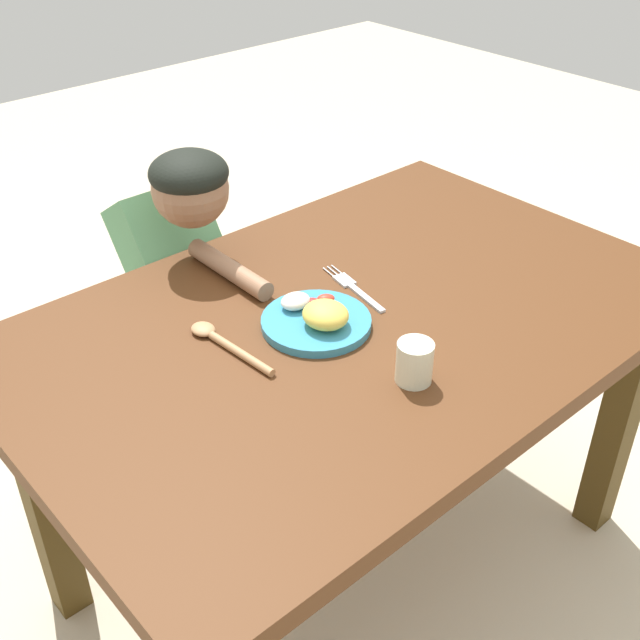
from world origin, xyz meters
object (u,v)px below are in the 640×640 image
Objects in this scene: person at (178,310)px; fork at (354,288)px; spoon at (222,342)px; drinking_cup at (414,362)px; plate at (317,318)px.

fork is at bearing 110.21° from person.
spoon is 0.37m from drinking_cup.
drinking_cup reaches higher than spoon.
person is (-0.03, 0.75, -0.24)m from drinking_cup.
person reaches higher than drinking_cup.
person reaches higher than spoon.
person is (0.16, 0.44, -0.21)m from spoon.
spoon is at bearing 121.63° from drinking_cup.
person is at bearing 91.98° from plate.
drinking_cup is 0.08× the size of person.
fork is 0.94× the size of spoon.
drinking_cup is at bearing 165.76° from fork.
spoon is (-0.18, 0.07, -0.01)m from plate.
drinking_cup reaches higher than fork.
plate is at bearing -116.33° from spoon.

